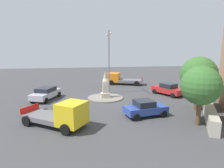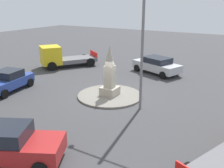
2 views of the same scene
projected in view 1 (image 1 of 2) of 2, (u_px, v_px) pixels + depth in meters
name	position (u px, v px, depth m)	size (l,w,h in m)	color
ground_plane	(105.00, 98.00, 24.14)	(80.00, 80.00, 0.00)	#424244
traffic_island	(105.00, 98.00, 24.13)	(4.44, 4.44, 0.12)	gray
monument	(105.00, 86.00, 23.85)	(1.09, 1.09, 3.42)	#B2AA99
streetlamp	(109.00, 56.00, 25.94)	(3.74, 0.28, 8.54)	slate
car_blue_near_island	(145.00, 108.00, 17.63)	(2.54, 4.10, 1.52)	#2D479E
car_silver_waiting	(46.00, 93.00, 23.40)	(4.85, 3.32, 1.50)	#B7BABF
car_red_passing	(168.00, 89.00, 25.70)	(4.58, 3.46, 1.59)	#B22323
truck_orange_far_side	(120.00, 79.00, 33.31)	(4.16, 6.33, 1.95)	orange
truck_yellow_approaching	(62.00, 115.00, 15.04)	(4.75, 5.59, 2.14)	yellow
stone_boundary_wall	(206.00, 103.00, 19.95)	(14.55, 0.70, 1.19)	#B2AA99
tree_near_wall	(201.00, 86.00, 15.12)	(3.11, 3.11, 4.84)	brown
tree_mid_cluster	(199.00, 75.00, 18.89)	(3.53, 3.53, 5.39)	brown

